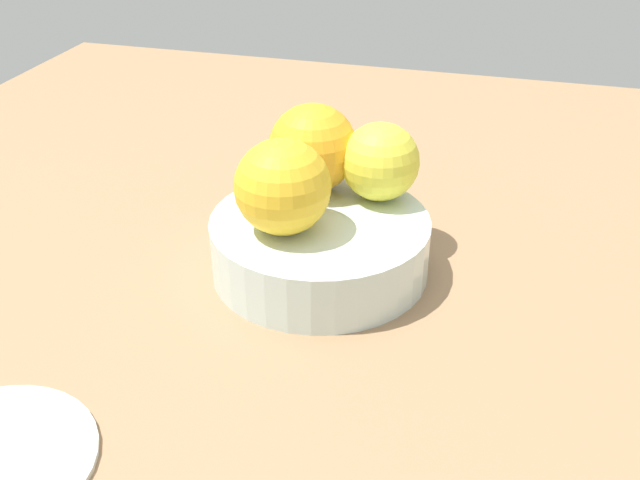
% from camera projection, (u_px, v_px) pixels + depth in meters
% --- Properties ---
extents(ground_plane, '(1.10, 1.10, 0.02)m').
position_uv_depth(ground_plane, '(320.00, 280.00, 0.62)').
color(ground_plane, '#997551').
extents(fruit_bowl, '(0.18, 0.18, 0.05)m').
position_uv_depth(fruit_bowl, '(320.00, 246.00, 0.60)').
color(fruit_bowl, silver).
rests_on(fruit_bowl, ground_plane).
extents(orange_in_bowl_0, '(0.07, 0.07, 0.07)m').
position_uv_depth(orange_in_bowl_0, '(283.00, 187.00, 0.56)').
color(orange_in_bowl_0, yellow).
rests_on(orange_in_bowl_0, fruit_bowl).
extents(orange_in_bowl_1, '(0.07, 0.07, 0.07)m').
position_uv_depth(orange_in_bowl_1, '(380.00, 162.00, 0.61)').
color(orange_in_bowl_1, yellow).
rests_on(orange_in_bowl_1, fruit_bowl).
extents(orange_in_bowl_2, '(0.08, 0.08, 0.08)m').
position_uv_depth(orange_in_bowl_2, '(313.00, 148.00, 0.62)').
color(orange_in_bowl_2, '#F9A823').
rests_on(orange_in_bowl_2, fruit_bowl).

